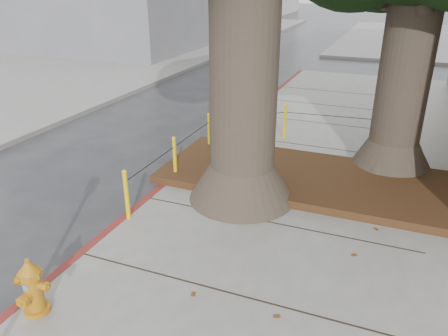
{
  "coord_description": "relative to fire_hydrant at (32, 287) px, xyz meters",
  "views": [
    {
      "loc": [
        2.2,
        -4.44,
        4.12
      ],
      "look_at": [
        -0.35,
        1.89,
        1.1
      ],
      "focal_mm": 35.0,
      "sensor_mm": 36.0,
      "label": 1
    }
  ],
  "objects": [
    {
      "name": "planter_bed",
      "position": [
        2.58,
        5.16,
        -0.31
      ],
      "size": [
        6.4,
        2.6,
        0.16
      ],
      "primitive_type": "cube",
      "color": "black",
      "rests_on": "sidewalk_main"
    },
    {
      "name": "ground",
      "position": [
        1.68,
        1.26,
        -0.54
      ],
      "size": [
        140.0,
        140.0,
        0.0
      ],
      "primitive_type": "plane",
      "color": "#28282B",
      "rests_on": "ground"
    },
    {
      "name": "sidewalk_opposite",
      "position": [
        -12.32,
        11.26,
        -0.46
      ],
      "size": [
        14.0,
        60.0,
        0.15
      ],
      "primitive_type": "cube",
      "color": "slate",
      "rests_on": "ground"
    },
    {
      "name": "bollard_ring",
      "position": [
        0.81,
        5.63,
        0.12
      ],
      "size": [
        3.79,
        5.39,
        0.95
      ],
      "color": "yellow",
      "rests_on": "sidewalk_main"
    },
    {
      "name": "car_dark",
      "position": [
        -9.64,
        20.27,
        0.02
      ],
      "size": [
        1.82,
        3.95,
        1.12
      ],
      "primitive_type": "imported",
      "rotation": [
        0.0,
        0.0,
        0.07
      ],
      "color": "black",
      "rests_on": "ground"
    },
    {
      "name": "curb_red",
      "position": [
        -0.32,
        3.76,
        -0.46
      ],
      "size": [
        0.14,
        26.0,
        0.16
      ],
      "primitive_type": "cube",
      "color": "maroon",
      "rests_on": "ground"
    },
    {
      "name": "fire_hydrant",
      "position": [
        0.0,
        0.0,
        0.0
      ],
      "size": [
        0.42,
        0.38,
        0.8
      ],
      "rotation": [
        0.0,
        0.0,
        0.09
      ],
      "color": "orange",
      "rests_on": "sidewalk_main"
    }
  ]
}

